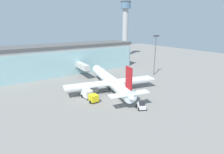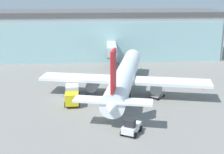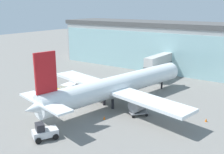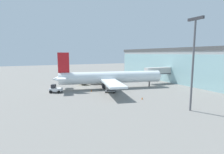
{
  "view_description": "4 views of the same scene",
  "coord_description": "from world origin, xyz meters",
  "px_view_note": "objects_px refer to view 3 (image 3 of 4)",
  "views": [
    {
      "loc": [
        -26.76,
        -37.83,
        21.02
      ],
      "look_at": [
        4.16,
        8.74,
        4.43
      ],
      "focal_mm": 28.0,
      "sensor_mm": 36.0,
      "label": 1
    },
    {
      "loc": [
        -2.47,
        -45.63,
        19.25
      ],
      "look_at": [
        1.09,
        9.32,
        3.11
      ],
      "focal_mm": 50.0,
      "sensor_mm": 36.0,
      "label": 2
    },
    {
      "loc": [
        27.65,
        -28.22,
        16.95
      ],
      "look_at": [
        0.73,
        10.86,
        4.08
      ],
      "focal_mm": 42.0,
      "sensor_mm": 36.0,
      "label": 3
    },
    {
      "loc": [
        51.91,
        -13.44,
        10.7
      ],
      "look_at": [
        4.42,
        8.84,
        3.65
      ],
      "focal_mm": 28.0,
      "sensor_mm": 36.0,
      "label": 4
    }
  ],
  "objects_px": {
    "airplane": "(116,86)",
    "catering_truck": "(67,91)",
    "jet_bridge": "(161,60)",
    "baggage_cart": "(138,112)",
    "pushback_tug": "(44,132)",
    "safety_cone_wingtip": "(206,120)",
    "safety_cone_nose": "(104,118)"
  },
  "relations": [
    {
      "from": "jet_bridge",
      "to": "catering_truck",
      "type": "bearing_deg",
      "value": 163.01
    },
    {
      "from": "airplane",
      "to": "catering_truck",
      "type": "xyz_separation_m",
      "value": [
        -9.39,
        -2.78,
        -1.88
      ]
    },
    {
      "from": "pushback_tug",
      "to": "safety_cone_nose",
      "type": "distance_m",
      "value": 9.89
    },
    {
      "from": "pushback_tug",
      "to": "safety_cone_wingtip",
      "type": "xyz_separation_m",
      "value": [
        16.07,
        17.55,
        -0.7
      ]
    },
    {
      "from": "safety_cone_nose",
      "to": "airplane",
      "type": "bearing_deg",
      "value": 107.77
    },
    {
      "from": "jet_bridge",
      "to": "catering_truck",
      "type": "xyz_separation_m",
      "value": [
        -8.33,
        -23.83,
        -2.91
      ]
    },
    {
      "from": "airplane",
      "to": "baggage_cart",
      "type": "height_order",
      "value": "airplane"
    },
    {
      "from": "catering_truck",
      "to": "baggage_cart",
      "type": "xyz_separation_m",
      "value": [
        15.1,
        0.57,
        -0.97
      ]
    },
    {
      "from": "catering_truck",
      "to": "safety_cone_nose",
      "type": "distance_m",
      "value": 12.13
    },
    {
      "from": "baggage_cart",
      "to": "safety_cone_wingtip",
      "type": "height_order",
      "value": "baggage_cart"
    },
    {
      "from": "catering_truck",
      "to": "airplane",
      "type": "bearing_deg",
      "value": 104.37
    },
    {
      "from": "safety_cone_wingtip",
      "to": "baggage_cart",
      "type": "bearing_deg",
      "value": -158.47
    },
    {
      "from": "jet_bridge",
      "to": "baggage_cart",
      "type": "height_order",
      "value": "jet_bridge"
    },
    {
      "from": "pushback_tug",
      "to": "safety_cone_nose",
      "type": "height_order",
      "value": "pushback_tug"
    },
    {
      "from": "airplane",
      "to": "safety_cone_wingtip",
      "type": "bearing_deg",
      "value": -71.5
    },
    {
      "from": "jet_bridge",
      "to": "pushback_tug",
      "type": "distance_m",
      "value": 37.18
    },
    {
      "from": "pushback_tug",
      "to": "safety_cone_wingtip",
      "type": "height_order",
      "value": "pushback_tug"
    },
    {
      "from": "airplane",
      "to": "catering_truck",
      "type": "height_order",
      "value": "airplane"
    },
    {
      "from": "safety_cone_nose",
      "to": "jet_bridge",
      "type": "bearing_deg",
      "value": 96.52
    },
    {
      "from": "jet_bridge",
      "to": "safety_cone_nose",
      "type": "xyz_separation_m",
      "value": [
        3.15,
        -27.57,
        -4.11
      ]
    },
    {
      "from": "jet_bridge",
      "to": "airplane",
      "type": "bearing_deg",
      "value": -174.84
    },
    {
      "from": "safety_cone_nose",
      "to": "catering_truck",
      "type": "bearing_deg",
      "value": 161.96
    },
    {
      "from": "airplane",
      "to": "safety_cone_nose",
      "type": "relative_size",
      "value": 63.09
    },
    {
      "from": "baggage_cart",
      "to": "jet_bridge",
      "type": "bearing_deg",
      "value": -123.66
    },
    {
      "from": "jet_bridge",
      "to": "airplane",
      "type": "relative_size",
      "value": 0.37
    },
    {
      "from": "safety_cone_wingtip",
      "to": "jet_bridge",
      "type": "bearing_deg",
      "value": 130.08
    },
    {
      "from": "baggage_cart",
      "to": "safety_cone_wingtip",
      "type": "relative_size",
      "value": 5.77
    },
    {
      "from": "jet_bridge",
      "to": "baggage_cart",
      "type": "distance_m",
      "value": 24.54
    },
    {
      "from": "catering_truck",
      "to": "safety_cone_nose",
      "type": "relative_size",
      "value": 13.41
    },
    {
      "from": "baggage_cart",
      "to": "safety_cone_nose",
      "type": "relative_size",
      "value": 5.77
    },
    {
      "from": "airplane",
      "to": "safety_cone_nose",
      "type": "distance_m",
      "value": 7.5
    },
    {
      "from": "airplane",
      "to": "safety_cone_nose",
      "type": "bearing_deg",
      "value": -149.61
    }
  ]
}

